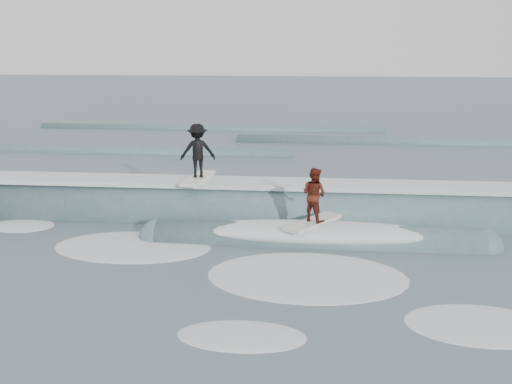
{
  "coord_description": "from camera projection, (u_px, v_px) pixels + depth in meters",
  "views": [
    {
      "loc": [
        1.56,
        -13.41,
        5.43
      ],
      "look_at": [
        0.0,
        2.86,
        1.1
      ],
      "focal_mm": 40.0,
      "sensor_mm": 36.0,
      "label": 1
    }
  ],
  "objects": [
    {
      "name": "surfer_black",
      "position": [
        198.0,
        153.0,
        17.8
      ],
      "size": [
        1.2,
        2.05,
        1.78
      ],
      "color": "white",
      "rests_on": "ground"
    },
    {
      "name": "breaking_wave",
      "position": [
        267.0,
        219.0,
        17.8
      ],
      "size": [
        21.91,
        3.9,
        2.24
      ],
      "color": "#3C6365",
      "rests_on": "ground"
    },
    {
      "name": "far_swells",
      "position": [
        265.0,
        143.0,
        31.5
      ],
      "size": [
        40.75,
        8.65,
        0.8
      ],
      "color": "#3C6365",
      "rests_on": "ground"
    },
    {
      "name": "surfer_red",
      "position": [
        314.0,
        199.0,
        15.55
      ],
      "size": [
        1.63,
        1.94,
        1.59
      ],
      "color": "silver",
      "rests_on": "ground"
    },
    {
      "name": "ground",
      "position": [
        245.0,
        263.0,
        14.44
      ],
      "size": [
        160.0,
        160.0,
        0.0
      ],
      "primitive_type": "plane",
      "color": "#425861",
      "rests_on": "ground"
    },
    {
      "name": "whitewater",
      "position": [
        247.0,
        275.0,
        13.68
      ],
      "size": [
        14.13,
        7.4,
        0.1
      ],
      "color": "silver",
      "rests_on": "ground"
    }
  ]
}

